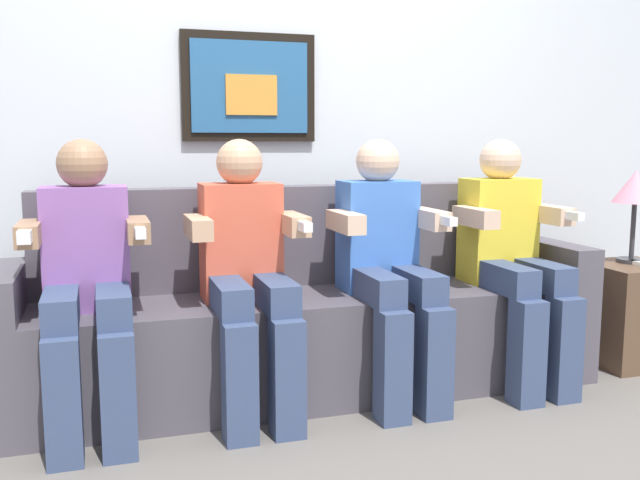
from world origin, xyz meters
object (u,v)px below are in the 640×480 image
Objects in this scene: side_table_right at (629,313)px; table_lamp at (635,191)px; couch at (308,321)px; person_leftmost at (87,275)px; spare_remote_on_table at (640,264)px; person_right_center at (387,259)px; person_rightmost at (512,252)px; person_left_center at (247,266)px.

table_lamp is at bearing 55.51° from side_table_right.
couch is 1.75m from table_lamp.
person_leftmost is 8.54× the size of spare_remote_on_table.
person_right_center is 1.39m from table_lamp.
person_rightmost is 0.74m from spare_remote_on_table.
side_table_right is at bearing 1.80° from person_left_center.
couch is 2.32× the size of person_left_center.
couch is 2.32× the size of person_rightmost.
person_left_center reaches higher than couch.
person_leftmost and person_rightmost have the same top height.
person_right_center is 8.54× the size of spare_remote_on_table.
person_leftmost reaches higher than couch.
side_table_right is at bearing 1.38° from person_leftmost.
person_leftmost is at bearing -169.49° from couch.
couch is at bearing 176.24° from side_table_right.
couch is at bearing 169.52° from person_rightmost.
person_left_center is 2.41× the size of table_lamp.
table_lamp is at bearing -2.37° from couch.
person_left_center is at bearing -150.93° from couch.
side_table_right is 3.85× the size of spare_remote_on_table.
person_right_center is 1.38m from side_table_right.
person_left_center is 8.54× the size of spare_remote_on_table.
couch is at bearing 29.07° from person_left_center.
table_lamp is (2.58, 0.10, 0.25)m from person_leftmost.
person_right_center reaches higher than spare_remote_on_table.
person_leftmost and person_right_center have the same top height.
table_lamp is (1.97, 0.10, 0.25)m from person_left_center.
person_right_center reaches higher than side_table_right.
person_left_center is 0.61m from person_right_center.
side_table_right is 0.26m from spare_remote_on_table.
table_lamp reaches higher than couch.
person_leftmost is 1.22m from person_right_center.
person_leftmost is at bearing -179.96° from person_left_center.
table_lamp is (0.75, 0.10, 0.25)m from person_rightmost.
person_rightmost is (0.91, -0.17, 0.29)m from couch.
person_right_center is at bearing 180.00° from person_rightmost.
side_table_right is at bearing 4.80° from person_rightmost.
table_lamp is 3.54× the size of spare_remote_on_table.
person_left_center is 1.98m from side_table_right.
couch is 0.46m from person_right_center.
couch is at bearing 174.57° from spare_remote_on_table.
table_lamp is at bearing 2.22° from person_leftmost.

